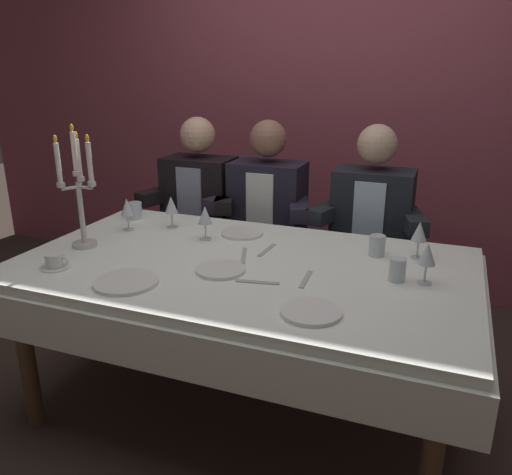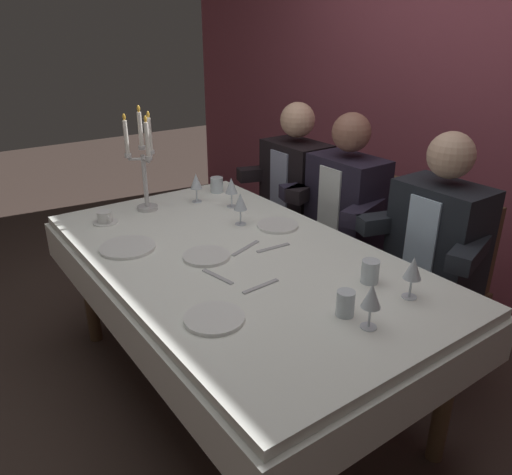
{
  "view_description": "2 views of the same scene",
  "coord_description": "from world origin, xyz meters",
  "px_view_note": "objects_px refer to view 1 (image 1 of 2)",
  "views": [
    {
      "loc": [
        0.78,
        -1.87,
        1.54
      ],
      "look_at": [
        0.05,
        0.04,
        0.84
      ],
      "focal_mm": 36.08,
      "sensor_mm": 36.0,
      "label": 1
    },
    {
      "loc": [
        1.66,
        -1.08,
        1.68
      ],
      "look_at": [
        0.07,
        0.06,
        0.83
      ],
      "focal_mm": 34.97,
      "sensor_mm": 36.0,
      "label": 2
    }
  ],
  "objects_px": {
    "wine_glass_3": "(427,255)",
    "dining_table": "(243,288)",
    "candelabra": "(79,195)",
    "water_tumbler_2": "(397,270)",
    "seated_diner_1": "(268,207)",
    "seated_diner_2": "(372,217)",
    "dinner_plate_3": "(311,312)",
    "wine_glass_2": "(171,205)",
    "dinner_plate_2": "(221,269)",
    "water_tumbler_0": "(377,246)",
    "water_tumbler_1": "(135,211)",
    "wine_glass_0": "(127,208)",
    "seated_diner_0": "(200,200)",
    "coffee_cup_0": "(55,262)",
    "dinner_plate_0": "(126,282)",
    "dinner_plate_1": "(242,233)",
    "wine_glass_1": "(205,216)",
    "wine_glass_4": "(419,233)"
  },
  "relations": [
    {
      "from": "dinner_plate_3",
      "to": "wine_glass_2",
      "type": "distance_m",
      "value": 1.14
    },
    {
      "from": "wine_glass_3",
      "to": "seated_diner_1",
      "type": "bearing_deg",
      "value": 138.11
    },
    {
      "from": "dinner_plate_3",
      "to": "water_tumbler_1",
      "type": "relative_size",
      "value": 2.34
    },
    {
      "from": "dinner_plate_0",
      "to": "dinner_plate_1",
      "type": "xyz_separation_m",
      "value": [
        0.19,
        0.71,
        0.0
      ]
    },
    {
      "from": "dinner_plate_3",
      "to": "dining_table",
      "type": "bearing_deg",
      "value": 138.33
    },
    {
      "from": "wine_glass_1",
      "to": "candelabra",
      "type": "bearing_deg",
      "value": -148.52
    },
    {
      "from": "dinner_plate_0",
      "to": "dinner_plate_1",
      "type": "bearing_deg",
      "value": 75.19
    },
    {
      "from": "wine_glass_1",
      "to": "wine_glass_3",
      "type": "xyz_separation_m",
      "value": [
        1.01,
        -0.17,
        0.0
      ]
    },
    {
      "from": "wine_glass_4",
      "to": "seated_diner_2",
      "type": "bearing_deg",
      "value": 116.29
    },
    {
      "from": "seated_diner_2",
      "to": "water_tumbler_2",
      "type": "bearing_deg",
      "value": -74.95
    },
    {
      "from": "candelabra",
      "to": "water_tumbler_2",
      "type": "relative_size",
      "value": 5.99
    },
    {
      "from": "wine_glass_1",
      "to": "wine_glass_3",
      "type": "distance_m",
      "value": 1.02
    },
    {
      "from": "dining_table",
      "to": "water_tumbler_0",
      "type": "height_order",
      "value": "water_tumbler_0"
    },
    {
      "from": "water_tumbler_0",
      "to": "coffee_cup_0",
      "type": "distance_m",
      "value": 1.36
    },
    {
      "from": "dinner_plate_3",
      "to": "wine_glass_3",
      "type": "xyz_separation_m",
      "value": [
        0.34,
        0.4,
        0.11
      ]
    },
    {
      "from": "wine_glass_1",
      "to": "wine_glass_4",
      "type": "relative_size",
      "value": 1.0
    },
    {
      "from": "dining_table",
      "to": "seated_diner_1",
      "type": "relative_size",
      "value": 1.56
    },
    {
      "from": "water_tumbler_0",
      "to": "water_tumbler_2",
      "type": "bearing_deg",
      "value": -65.19
    },
    {
      "from": "dining_table",
      "to": "seated_diner_0",
      "type": "distance_m",
      "value": 1.11
    },
    {
      "from": "coffee_cup_0",
      "to": "wine_glass_3",
      "type": "bearing_deg",
      "value": 14.91
    },
    {
      "from": "candelabra",
      "to": "seated_diner_1",
      "type": "distance_m",
      "value": 1.14
    },
    {
      "from": "wine_glass_0",
      "to": "seated_diner_2",
      "type": "distance_m",
      "value": 1.31
    },
    {
      "from": "seated_diner_0",
      "to": "wine_glass_1",
      "type": "bearing_deg",
      "value": -61.11
    },
    {
      "from": "wine_glass_1",
      "to": "coffee_cup_0",
      "type": "distance_m",
      "value": 0.69
    },
    {
      "from": "seated_diner_2",
      "to": "dinner_plate_3",
      "type": "bearing_deg",
      "value": -90.32
    },
    {
      "from": "dining_table",
      "to": "water_tumbler_1",
      "type": "height_order",
      "value": "water_tumbler_1"
    },
    {
      "from": "dinner_plate_3",
      "to": "wine_glass_3",
      "type": "height_order",
      "value": "wine_glass_3"
    },
    {
      "from": "dinner_plate_2",
      "to": "dinner_plate_3",
      "type": "height_order",
      "value": "same"
    },
    {
      "from": "dining_table",
      "to": "water_tumbler_2",
      "type": "bearing_deg",
      "value": 3.14
    },
    {
      "from": "wine_glass_3",
      "to": "dinner_plate_2",
      "type": "bearing_deg",
      "value": -167.83
    },
    {
      "from": "wine_glass_3",
      "to": "water_tumbler_0",
      "type": "bearing_deg",
      "value": 132.23
    },
    {
      "from": "candelabra",
      "to": "wine_glass_2",
      "type": "xyz_separation_m",
      "value": [
        0.23,
        0.39,
        -0.13
      ]
    },
    {
      "from": "dinner_plate_0",
      "to": "seated_diner_2",
      "type": "distance_m",
      "value": 1.45
    },
    {
      "from": "dinner_plate_2",
      "to": "seated_diner_1",
      "type": "distance_m",
      "value": 1.02
    },
    {
      "from": "dining_table",
      "to": "wine_glass_2",
      "type": "relative_size",
      "value": 11.83
    },
    {
      "from": "water_tumbler_2",
      "to": "water_tumbler_1",
      "type": "bearing_deg",
      "value": 166.15
    },
    {
      "from": "wine_glass_3",
      "to": "water_tumbler_1",
      "type": "xyz_separation_m",
      "value": [
        -1.52,
        0.34,
        -0.07
      ]
    },
    {
      "from": "dinner_plate_1",
      "to": "wine_glass_2",
      "type": "distance_m",
      "value": 0.39
    },
    {
      "from": "wine_glass_3",
      "to": "coffee_cup_0",
      "type": "relative_size",
      "value": 1.24
    },
    {
      "from": "coffee_cup_0",
      "to": "wine_glass_1",
      "type": "bearing_deg",
      "value": 52.81
    },
    {
      "from": "wine_glass_3",
      "to": "water_tumbler_0",
      "type": "height_order",
      "value": "wine_glass_3"
    },
    {
      "from": "water_tumbler_0",
      "to": "water_tumbler_2",
      "type": "xyz_separation_m",
      "value": [
        0.12,
        -0.25,
        0.0
      ]
    },
    {
      "from": "wine_glass_3",
      "to": "dining_table",
      "type": "bearing_deg",
      "value": -176.51
    },
    {
      "from": "dining_table",
      "to": "wine_glass_3",
      "type": "relative_size",
      "value": 11.83
    },
    {
      "from": "seated_diner_1",
      "to": "seated_diner_2",
      "type": "distance_m",
      "value": 0.61
    },
    {
      "from": "water_tumbler_2",
      "to": "wine_glass_0",
      "type": "bearing_deg",
      "value": 172.9
    },
    {
      "from": "wine_glass_2",
      "to": "wine_glass_3",
      "type": "height_order",
      "value": "same"
    },
    {
      "from": "dinner_plate_0",
      "to": "seated_diner_0",
      "type": "distance_m",
      "value": 1.29
    },
    {
      "from": "dining_table",
      "to": "dinner_plate_3",
      "type": "bearing_deg",
      "value": -41.67
    },
    {
      "from": "dinner_plate_1",
      "to": "wine_glass_3",
      "type": "relative_size",
      "value": 1.25
    }
  ]
}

